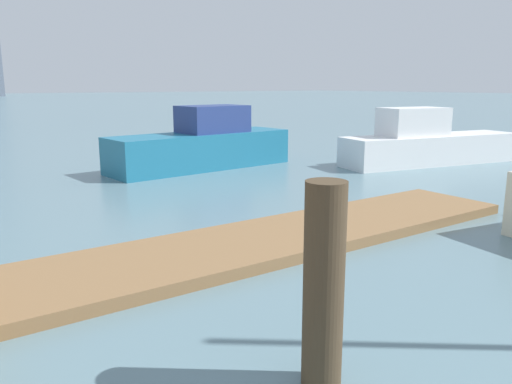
% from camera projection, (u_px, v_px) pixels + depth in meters
% --- Properties ---
extents(ground_plane, '(300.00, 300.00, 0.00)m').
position_uv_depth(ground_plane, '(18.00, 159.00, 18.17)').
color(ground_plane, slate).
extents(floating_dock, '(10.17, 2.00, 0.18)m').
position_uv_depth(floating_dock, '(274.00, 239.00, 8.46)').
color(floating_dock, olive).
rests_on(floating_dock, ground_plane).
extents(dock_piling_1, '(0.36, 0.36, 1.85)m').
position_uv_depth(dock_piling_1, '(324.00, 286.00, 4.36)').
color(dock_piling_1, '#473826').
rests_on(dock_piling_1, ground_plane).
extents(moored_boat_2, '(6.65, 2.70, 1.89)m').
position_uv_depth(moored_boat_2, '(427.00, 144.00, 16.94)').
color(moored_boat_2, white).
rests_on(moored_boat_2, ground_plane).
extents(moored_boat_4, '(6.15, 2.24, 1.97)m').
position_uv_depth(moored_boat_4, '(203.00, 145.00, 16.13)').
color(moored_boat_4, '#1E6B8C').
rests_on(moored_boat_4, ground_plane).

